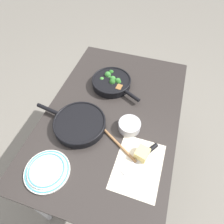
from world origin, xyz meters
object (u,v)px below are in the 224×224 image
object	(u,v)px
wooden_spoon	(107,133)
dinner_plate_stack	(47,171)
skillet_broccoli	(112,82)
cheese_block	(142,153)
grater_knife	(145,154)
prep_bowl_steel	(129,126)
skillet_eggs	(79,124)

from	to	relation	value
wooden_spoon	dinner_plate_stack	distance (m)	0.37
skillet_broccoli	wooden_spoon	distance (m)	0.39
skillet_broccoli	cheese_block	size ratio (longest dim) A/B	4.24
grater_knife	dinner_plate_stack	size ratio (longest dim) A/B	0.96
wooden_spoon	prep_bowl_steel	xyz separation A→B (m)	(0.07, -0.11, 0.02)
wooden_spoon	grater_knife	xyz separation A→B (m)	(-0.07, -0.23, 0.00)
grater_knife	skillet_eggs	bearing A→B (deg)	-66.02
skillet_broccoli	wooden_spoon	world-z (taller)	skillet_broccoli
grater_knife	dinner_plate_stack	xyz separation A→B (m)	(-0.24, 0.45, 0.00)
wooden_spoon	cheese_block	size ratio (longest dim) A/B	3.96
skillet_eggs	cheese_block	size ratio (longest dim) A/B	5.35
wooden_spoon	skillet_broccoli	bearing A→B (deg)	-44.15
wooden_spoon	grater_knife	size ratio (longest dim) A/B	1.52
skillet_broccoli	prep_bowl_steel	distance (m)	0.37
skillet_eggs	wooden_spoon	size ratio (longest dim) A/B	1.35
skillet_broccoli	dinner_plate_stack	world-z (taller)	skillet_broccoli
skillet_broccoli	skillet_eggs	world-z (taller)	skillet_broccoli
skillet_eggs	prep_bowl_steel	distance (m)	0.29
wooden_spoon	prep_bowl_steel	distance (m)	0.13
dinner_plate_stack	grater_knife	bearing A→B (deg)	-62.05
cheese_block	dinner_plate_stack	size ratio (longest dim) A/B	0.37
wooden_spoon	cheese_block	world-z (taller)	cheese_block
cheese_block	wooden_spoon	bearing A→B (deg)	70.89
dinner_plate_stack	cheese_block	bearing A→B (deg)	-62.10
skillet_broccoli	dinner_plate_stack	distance (m)	0.70
grater_knife	dinner_plate_stack	distance (m)	0.51
skillet_eggs	cheese_block	xyz separation A→B (m)	(-0.07, -0.39, -0.00)
skillet_eggs	dinner_plate_stack	distance (m)	0.31
grater_knife	cheese_block	size ratio (longest dim) A/B	2.61
skillet_eggs	wooden_spoon	bearing A→B (deg)	-170.64
cheese_block	skillet_eggs	bearing A→B (deg)	79.14
cheese_block	prep_bowl_steel	world-z (taller)	prep_bowl_steel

